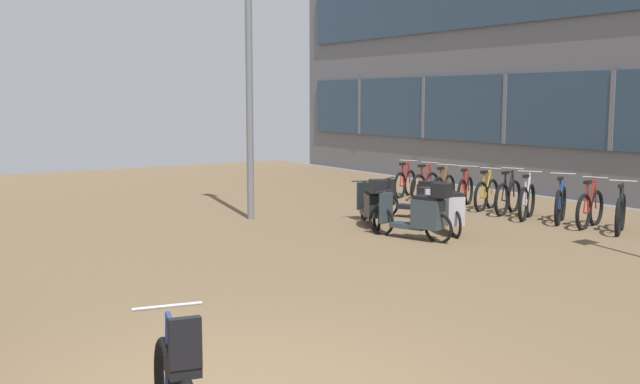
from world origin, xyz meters
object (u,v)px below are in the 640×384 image
(lamp_post, at_px, (249,46))
(bicycle_rack_06, at_px, (465,191))
(bicycle_rack_08, at_px, (425,186))
(scooter_extra, at_px, (447,210))
(bicycle_rack_07, at_px, (443,189))
(bicycle_rack_05, at_px, (486,195))
(scooter_near, at_px, (420,213))
(scooter_mid, at_px, (372,204))
(bicycle_rack_02, at_px, (560,205))
(bicycle_rack_09, at_px, (405,183))
(bicycle_rack_03, at_px, (527,202))
(bicycle_rack_00, at_px, (620,214))
(bicycle_rack_01, at_px, (590,209))
(bicycle_rack_04, at_px, (508,197))
(scooter_far, at_px, (421,198))

(lamp_post, bearing_deg, bicycle_rack_06, -12.09)
(bicycle_rack_08, xyz_separation_m, scooter_extra, (-2.68, -3.62, 0.09))
(bicycle_rack_07, bearing_deg, bicycle_rack_06, -85.28)
(bicycle_rack_06, bearing_deg, scooter_extra, -139.82)
(bicycle_rack_05, xyz_separation_m, bicycle_rack_08, (-0.02, 2.00, -0.01))
(scooter_near, xyz_separation_m, scooter_mid, (0.14, 1.52, -0.03))
(bicycle_rack_06, bearing_deg, scooter_near, -144.68)
(bicycle_rack_02, height_order, bicycle_rack_08, bicycle_rack_02)
(bicycle_rack_05, bearing_deg, bicycle_rack_07, 91.72)
(scooter_extra, bearing_deg, bicycle_rack_09, 58.72)
(scooter_near, distance_m, scooter_mid, 1.53)
(scooter_mid, relative_size, lamp_post, 0.26)
(bicycle_rack_07, bearing_deg, lamp_post, 175.43)
(bicycle_rack_07, xyz_separation_m, bicycle_rack_08, (0.02, 0.67, 0.00))
(bicycle_rack_03, bearing_deg, bicycle_rack_02, -73.12)
(bicycle_rack_00, height_order, bicycle_rack_03, bicycle_rack_03)
(bicycle_rack_09, bearing_deg, bicycle_rack_06, -87.08)
(scooter_mid, xyz_separation_m, lamp_post, (-1.51, 2.07, 3.02))
(bicycle_rack_00, bearing_deg, scooter_mid, 138.43)
(scooter_near, bearing_deg, bicycle_rack_00, -22.77)
(bicycle_rack_02, bearing_deg, bicycle_rack_01, -88.44)
(bicycle_rack_00, relative_size, bicycle_rack_08, 0.99)
(bicycle_rack_00, relative_size, scooter_mid, 0.76)
(bicycle_rack_04, relative_size, bicycle_rack_06, 1.19)
(bicycle_rack_02, bearing_deg, bicycle_rack_09, 90.71)
(bicycle_rack_01, height_order, bicycle_rack_07, bicycle_rack_01)
(bicycle_rack_01, height_order, bicycle_rack_04, bicycle_rack_04)
(lamp_post, bearing_deg, bicycle_rack_07, -4.57)
(bicycle_rack_00, height_order, scooter_extra, bicycle_rack_00)
(bicycle_rack_04, relative_size, scooter_extra, 0.78)
(bicycle_rack_01, relative_size, bicycle_rack_02, 1.09)
(bicycle_rack_04, relative_size, scooter_mid, 0.83)
(bicycle_rack_00, distance_m, bicycle_rack_06, 4.01)
(bicycle_rack_05, xyz_separation_m, scooter_mid, (-3.41, -0.34, 0.11))
(scooter_mid, relative_size, scooter_far, 1.04)
(bicycle_rack_09, relative_size, scooter_extra, 0.69)
(bicycle_rack_06, relative_size, bicycle_rack_07, 0.94)
(bicycle_rack_03, distance_m, scooter_far, 2.15)
(scooter_far, bearing_deg, lamp_post, 147.83)
(bicycle_rack_00, height_order, bicycle_rack_08, bicycle_rack_00)
(bicycle_rack_00, distance_m, bicycle_rack_08, 5.34)
(bicycle_rack_05, xyz_separation_m, scooter_far, (-2.00, -0.11, 0.08))
(bicycle_rack_03, relative_size, bicycle_rack_09, 1.03)
(bicycle_rack_02, distance_m, bicycle_rack_08, 4.01)
(bicycle_rack_09, relative_size, scooter_far, 0.77)
(bicycle_rack_03, height_order, bicycle_rack_07, bicycle_rack_03)
(bicycle_rack_07, bearing_deg, bicycle_rack_01, -89.58)
(bicycle_rack_07, height_order, scooter_mid, scooter_mid)
(bicycle_rack_06, height_order, scooter_mid, scooter_mid)
(bicycle_rack_03, relative_size, lamp_post, 0.19)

